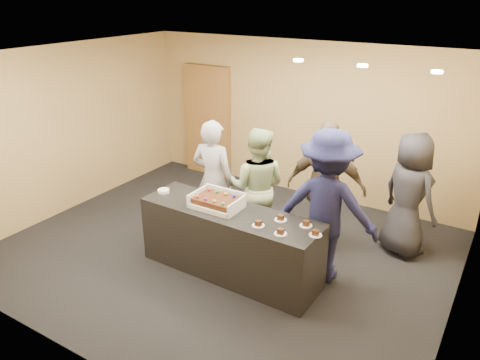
{
  "coord_description": "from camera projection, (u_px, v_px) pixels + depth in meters",
  "views": [
    {
      "loc": [
        3.25,
        -4.82,
        3.5
      ],
      "look_at": [
        0.27,
        0.0,
        1.15
      ],
      "focal_mm": 35.0,
      "sensor_mm": 36.0,
      "label": 1
    }
  ],
  "objects": [
    {
      "name": "room",
      "position": [
        222.0,
        162.0,
        6.18
      ],
      "size": [
        6.04,
        6.0,
        2.7
      ],
      "color": "black",
      "rests_on": "ground"
    },
    {
      "name": "serving_counter",
      "position": [
        230.0,
        242.0,
        6.03
      ],
      "size": [
        2.42,
        0.76,
        0.9
      ],
      "primitive_type": "cube",
      "rotation": [
        0.0,
        0.0,
        -0.02
      ],
      "color": "black",
      "rests_on": "floor"
    },
    {
      "name": "storage_cabinet",
      "position": [
        208.0,
        121.0,
        9.13
      ],
      "size": [
        0.97,
        0.15,
        2.14
      ],
      "primitive_type": "cube",
      "color": "brown",
      "rests_on": "floor"
    },
    {
      "name": "cake_box",
      "position": [
        218.0,
        203.0,
        5.95
      ],
      "size": [
        0.63,
        0.43,
        0.18
      ],
      "color": "white",
      "rests_on": "serving_counter"
    },
    {
      "name": "sheet_cake",
      "position": [
        216.0,
        200.0,
        5.91
      ],
      "size": [
        0.54,
        0.37,
        0.11
      ],
      "color": "#34180B",
      "rests_on": "cake_box"
    },
    {
      "name": "plate_stack",
      "position": [
        164.0,
        191.0,
        6.38
      ],
      "size": [
        0.16,
        0.16,
        0.04
      ],
      "primitive_type": "cylinder",
      "color": "white",
      "rests_on": "serving_counter"
    },
    {
      "name": "slice_a",
      "position": [
        258.0,
        224.0,
        5.47
      ],
      "size": [
        0.15,
        0.15,
        0.07
      ],
      "color": "white",
      "rests_on": "serving_counter"
    },
    {
      "name": "slice_b",
      "position": [
        281.0,
        218.0,
        5.61
      ],
      "size": [
        0.15,
        0.15,
        0.07
      ],
      "color": "white",
      "rests_on": "serving_counter"
    },
    {
      "name": "slice_c",
      "position": [
        281.0,
        232.0,
        5.29
      ],
      "size": [
        0.15,
        0.15,
        0.07
      ],
      "color": "white",
      "rests_on": "serving_counter"
    },
    {
      "name": "slice_d",
      "position": [
        306.0,
        224.0,
        5.47
      ],
      "size": [
        0.15,
        0.15,
        0.07
      ],
      "color": "white",
      "rests_on": "serving_counter"
    },
    {
      "name": "slice_e",
      "position": [
        315.0,
        234.0,
        5.27
      ],
      "size": [
        0.15,
        0.15,
        0.07
      ],
      "color": "white",
      "rests_on": "serving_counter"
    },
    {
      "name": "person_server_grey",
      "position": [
        213.0,
        180.0,
        6.77
      ],
      "size": [
        0.7,
        0.49,
        1.8
      ],
      "primitive_type": "imported",
      "rotation": [
        0.0,
        0.0,
        3.24
      ],
      "color": "#9E9EA2",
      "rests_on": "floor"
    },
    {
      "name": "person_sage_man",
      "position": [
        257.0,
        187.0,
        6.64
      ],
      "size": [
        1.0,
        0.87,
        1.73
      ],
      "primitive_type": "imported",
      "rotation": [
        0.0,
        0.0,
        3.44
      ],
      "color": "#9CAE79",
      "rests_on": "floor"
    },
    {
      "name": "person_navy_man",
      "position": [
        327.0,
        207.0,
        5.75
      ],
      "size": [
        1.37,
        0.92,
        1.98
      ],
      "primitive_type": "imported",
      "rotation": [
        0.0,
        0.0,
        3.29
      ],
      "color": "#16183E",
      "rests_on": "floor"
    },
    {
      "name": "person_brown_extra",
      "position": [
        326.0,
        188.0,
        6.44
      ],
      "size": [
        1.16,
        0.64,
        1.87
      ],
      "primitive_type": "imported",
      "rotation": [
        0.0,
        0.0,
        3.31
      ],
      "color": "brown",
      "rests_on": "floor"
    },
    {
      "name": "person_dark_suit",
      "position": [
        409.0,
        195.0,
        6.36
      ],
      "size": [
        1.02,
        0.92,
        1.76
      ],
      "primitive_type": "imported",
      "rotation": [
        0.0,
        0.0,
        2.61
      ],
      "color": "#25242A",
      "rests_on": "floor"
    },
    {
      "name": "ceiling_spotlights",
      "position": [
        363.0,
        66.0,
        5.29
      ],
      "size": [
        1.72,
        0.12,
        0.03
      ],
      "color": "#FFEAC6",
      "rests_on": "ceiling"
    }
  ]
}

